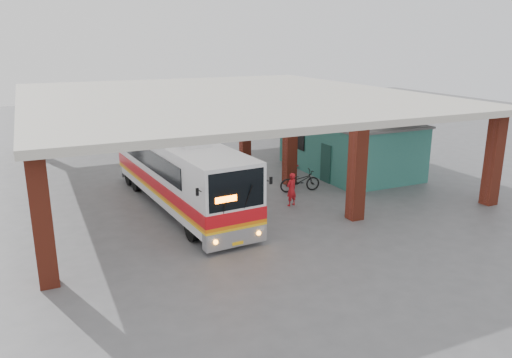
{
  "coord_description": "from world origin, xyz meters",
  "views": [
    {
      "loc": [
        -9.54,
        -19.89,
        7.63
      ],
      "look_at": [
        -0.37,
        0.0,
        1.44
      ],
      "focal_mm": 35.0,
      "sensor_mm": 36.0,
      "label": 1
    }
  ],
  "objects_px": {
    "coach_bus": "(179,171)",
    "pedestrian": "(291,189)",
    "motorcycle": "(300,181)",
    "red_chair": "(298,163)"
  },
  "relations": [
    {
      "from": "motorcycle",
      "to": "red_chair",
      "type": "relative_size",
      "value": 2.9
    },
    {
      "from": "motorcycle",
      "to": "pedestrian",
      "type": "bearing_deg",
      "value": 149.19
    },
    {
      "from": "coach_bus",
      "to": "red_chair",
      "type": "bearing_deg",
      "value": 20.21
    },
    {
      "from": "pedestrian",
      "to": "red_chair",
      "type": "distance_m",
      "value": 7.06
    },
    {
      "from": "red_chair",
      "to": "coach_bus",
      "type": "bearing_deg",
      "value": -147.09
    },
    {
      "from": "motorcycle",
      "to": "red_chair",
      "type": "xyz_separation_m",
      "value": [
        2.25,
        4.15,
        -0.22
      ]
    },
    {
      "from": "coach_bus",
      "to": "pedestrian",
      "type": "distance_m",
      "value": 5.31
    },
    {
      "from": "coach_bus",
      "to": "pedestrian",
      "type": "height_order",
      "value": "coach_bus"
    },
    {
      "from": "coach_bus",
      "to": "motorcycle",
      "type": "relative_size",
      "value": 5.64
    },
    {
      "from": "pedestrian",
      "to": "red_chair",
      "type": "relative_size",
      "value": 2.15
    }
  ]
}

